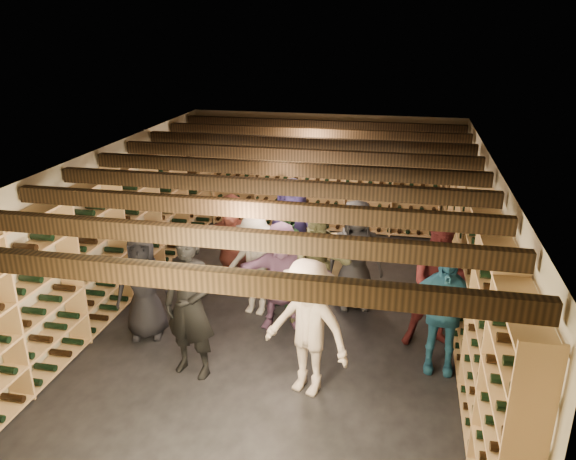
% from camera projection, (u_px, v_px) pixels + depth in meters
% --- Properties ---
extents(ground, '(8.00, 8.00, 0.00)m').
position_uv_depth(ground, '(283.00, 317.00, 8.36)').
color(ground, black).
rests_on(ground, ground).
extents(walls, '(5.52, 8.02, 2.40)m').
position_uv_depth(walls, '(283.00, 242.00, 7.94)').
color(walls, '#BCB192').
rests_on(walls, ground).
extents(ceiling, '(5.50, 8.00, 0.01)m').
position_uv_depth(ceiling, '(283.00, 159.00, 7.52)').
color(ceiling, beige).
rests_on(ceiling, walls).
extents(ceiling_joists, '(5.40, 7.12, 0.18)m').
position_uv_depth(ceiling_joists, '(283.00, 169.00, 7.57)').
color(ceiling_joists, black).
rests_on(ceiling_joists, ground).
extents(wine_rack_left, '(0.32, 7.50, 2.15)m').
position_uv_depth(wine_rack_left, '(117.00, 237.00, 8.48)').
color(wine_rack_left, tan).
rests_on(wine_rack_left, ground).
extents(wine_rack_right, '(0.32, 7.50, 2.15)m').
position_uv_depth(wine_rack_right, '(471.00, 265.00, 7.49)').
color(wine_rack_right, tan).
rests_on(wine_rack_right, ground).
extents(wine_rack_back, '(4.70, 0.30, 2.15)m').
position_uv_depth(wine_rack_back, '(323.00, 180.00, 11.50)').
color(wine_rack_back, tan).
rests_on(wine_rack_back, ground).
extents(crate_stack_left, '(0.59, 0.51, 0.85)m').
position_uv_depth(crate_stack_left, '(338.00, 260.00, 9.28)').
color(crate_stack_left, tan).
rests_on(crate_stack_left, ground).
extents(crate_stack_right, '(0.59, 0.49, 0.51)m').
position_uv_depth(crate_stack_right, '(277.00, 264.00, 9.54)').
color(crate_stack_right, tan).
rests_on(crate_stack_right, ground).
extents(crate_loose, '(0.54, 0.39, 0.17)m').
position_uv_depth(crate_loose, '(309.00, 262.00, 10.03)').
color(crate_loose, tan).
rests_on(crate_loose, ground).
extents(person_0, '(0.85, 0.67, 1.53)m').
position_uv_depth(person_0, '(144.00, 285.00, 7.61)').
color(person_0, black).
rests_on(person_0, ground).
extents(person_1, '(0.77, 0.59, 1.88)m').
position_uv_depth(person_1, '(190.00, 305.00, 6.71)').
color(person_1, black).
rests_on(person_1, ground).
extents(person_2, '(1.01, 0.87, 1.80)m').
position_uv_depth(person_2, '(320.00, 266.00, 7.89)').
color(person_2, brown).
rests_on(person_2, ground).
extents(person_3, '(1.24, 0.97, 1.68)m').
position_uv_depth(person_3, '(307.00, 328.00, 6.40)').
color(person_3, '#C5AE9C').
rests_on(person_3, ground).
extents(person_4, '(0.97, 0.43, 1.62)m').
position_uv_depth(person_4, '(442.00, 311.00, 6.83)').
color(person_4, '#235B7D').
rests_on(person_4, ground).
extents(person_5, '(1.49, 0.59, 1.57)m').
position_uv_depth(person_5, '(232.00, 241.00, 9.09)').
color(person_5, brown).
rests_on(person_5, ground).
extents(person_6, '(1.04, 0.84, 1.85)m').
position_uv_depth(person_6, '(292.00, 234.00, 9.00)').
color(person_6, '#261F4F').
rests_on(person_6, ground).
extents(person_8, '(0.99, 0.82, 1.87)m').
position_uv_depth(person_8, '(441.00, 283.00, 7.29)').
color(person_8, '#4D181A').
rests_on(person_8, ground).
extents(person_9, '(1.07, 0.72, 1.52)m').
position_uv_depth(person_9, '(254.00, 266.00, 8.23)').
color(person_9, '#A19A92').
rests_on(person_9, ground).
extents(person_10, '(0.98, 0.69, 1.55)m').
position_uv_depth(person_10, '(287.00, 257.00, 8.51)').
color(person_10, '#275031').
rests_on(person_10, ground).
extents(person_11, '(1.51, 0.72, 1.57)m').
position_uv_depth(person_11, '(281.00, 275.00, 7.87)').
color(person_11, '#855A87').
rests_on(person_11, ground).
extents(person_12, '(0.93, 0.71, 1.70)m').
position_uv_depth(person_12, '(355.00, 255.00, 8.39)').
color(person_12, '#2E2F33').
rests_on(person_12, ground).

